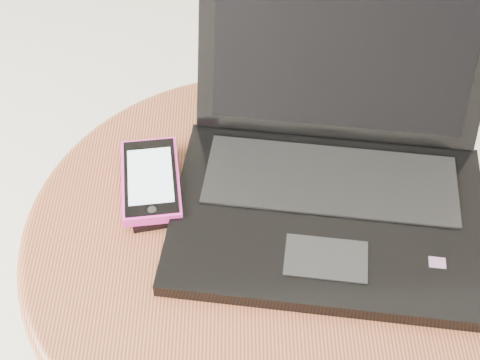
{
  "coord_description": "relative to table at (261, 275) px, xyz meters",
  "views": [
    {
      "loc": [
        -0.01,
        -0.58,
        1.09
      ],
      "look_at": [
        -0.01,
        -0.07,
        0.51
      ],
      "focal_mm": 51.43,
      "sensor_mm": 36.0,
      "label": 1
    }
  ],
  "objects": [
    {
      "name": "table",
      "position": [
        0.0,
        0.0,
        0.0
      ],
      "size": [
        0.57,
        0.57,
        0.45
      ],
      "color": "#532E0F",
      "rests_on": "ground"
    },
    {
      "name": "laptop",
      "position": [
        0.08,
        0.06,
        0.14
      ],
      "size": [
        0.4,
        0.38,
        0.23
      ],
      "color": "black",
      "rests_on": "table"
    },
    {
      "name": "phone_black",
      "position": [
        -0.13,
        0.06,
        0.1
      ],
      "size": [
        0.09,
        0.13,
        0.01
      ],
      "color": "black",
      "rests_on": "table"
    },
    {
      "name": "phone_pink",
      "position": [
        -0.13,
        0.06,
        0.11
      ],
      "size": [
        0.08,
        0.13,
        0.02
      ],
      "color": "#DC2FA0",
      "rests_on": "phone_black"
    }
  ]
}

